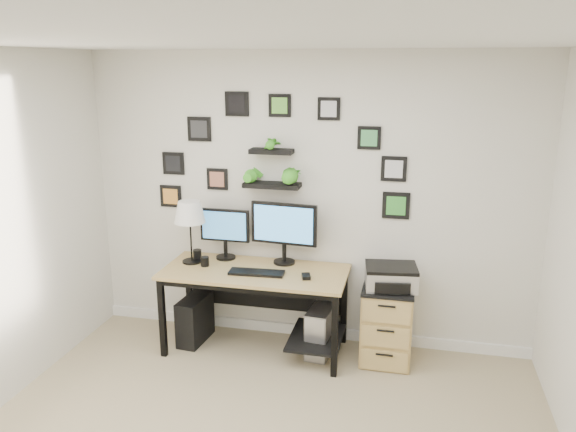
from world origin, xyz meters
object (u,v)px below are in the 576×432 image
(monitor_left, at_px, (225,230))
(table_lamp, at_px, (190,213))
(desk, at_px, (260,282))
(mug, at_px, (205,261))
(pc_tower_black, at_px, (195,319))
(pc_tower_grey, at_px, (321,330))
(file_cabinet, at_px, (387,322))
(monitor_right, at_px, (284,228))
(printer, at_px, (391,277))

(monitor_left, relative_size, table_lamp, 0.82)
(desk, height_order, mug, mug)
(pc_tower_black, bearing_deg, table_lamp, 121.76)
(table_lamp, height_order, pc_tower_grey, table_lamp)
(file_cabinet, bearing_deg, table_lamp, -179.31)
(desk, bearing_deg, pc_tower_black, -179.26)
(desk, bearing_deg, monitor_right, 48.15)
(pc_tower_grey, bearing_deg, desk, -176.90)
(mug, bearing_deg, pc_tower_black, 169.79)
(monitor_right, bearing_deg, pc_tower_black, -165.93)
(mug, distance_m, printer, 1.62)
(table_lamp, height_order, mug, table_lamp)
(mug, relative_size, printer, 0.18)
(monitor_left, relative_size, printer, 1.02)
(printer, bearing_deg, monitor_right, 170.17)
(monitor_right, distance_m, pc_tower_grey, 0.96)
(monitor_left, height_order, pc_tower_black, monitor_left)
(table_lamp, bearing_deg, monitor_left, 31.43)
(table_lamp, height_order, file_cabinet, table_lamp)
(file_cabinet, bearing_deg, printer, -65.61)
(desk, height_order, pc_tower_black, desk)
(desk, distance_m, printer, 1.13)
(monitor_left, bearing_deg, file_cabinet, -5.37)
(file_cabinet, bearing_deg, desk, -177.00)
(monitor_left, height_order, file_cabinet, monitor_left)
(monitor_left, xyz_separation_m, pc_tower_grey, (0.93, -0.17, -0.81))
(monitor_left, xyz_separation_m, table_lamp, (-0.26, -0.16, 0.18))
(monitor_right, distance_m, mug, 0.76)
(file_cabinet, bearing_deg, pc_tower_grey, -177.10)
(desk, bearing_deg, file_cabinet, 3.00)
(monitor_left, xyz_separation_m, monitor_right, (0.55, -0.01, 0.06))
(monitor_left, xyz_separation_m, printer, (1.51, -0.17, -0.26))
(table_lamp, distance_m, pc_tower_grey, 1.55)
(pc_tower_grey, bearing_deg, monitor_left, 169.70)
(mug, relative_size, file_cabinet, 0.13)
(desk, bearing_deg, mug, -176.40)
(table_lamp, relative_size, file_cabinet, 0.85)
(monitor_left, distance_m, pc_tower_grey, 1.24)
(table_lamp, bearing_deg, printer, -0.37)
(monitor_left, distance_m, printer, 1.54)
(pc_tower_black, relative_size, file_cabinet, 0.63)
(monitor_left, distance_m, file_cabinet, 1.65)
(desk, distance_m, file_cabinet, 1.15)
(monitor_left, bearing_deg, pc_tower_black, -139.48)
(desk, distance_m, monitor_right, 0.52)
(desk, xyz_separation_m, monitor_left, (-0.38, 0.20, 0.40))
(table_lamp, xyz_separation_m, pc_tower_grey, (1.19, -0.01, -0.99))
(pc_tower_black, bearing_deg, pc_tower_grey, 7.08)
(table_lamp, relative_size, mug, 6.74)
(pc_tower_grey, relative_size, file_cabinet, 0.68)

